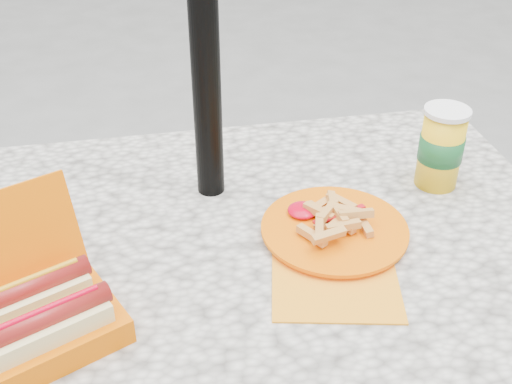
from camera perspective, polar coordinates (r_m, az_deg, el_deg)
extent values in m
cube|color=beige|center=(1.09, -2.83, -5.40)|extent=(1.20, 0.80, 0.05)
cylinder|color=black|center=(1.67, 13.23, -6.83)|extent=(0.07, 0.07, 0.70)
cylinder|color=black|center=(1.05, -4.76, 16.32)|extent=(0.05, 0.05, 2.20)
cube|color=#E25F00|center=(0.94, -19.12, -11.89)|extent=(0.27, 0.23, 0.04)
cube|color=#D4C97F|center=(0.90, -18.66, -12.17)|extent=(0.19, 0.13, 0.05)
cylinder|color=maroon|center=(0.88, -19.00, -10.86)|extent=(0.19, 0.11, 0.03)
cylinder|color=#B90019|center=(0.87, -19.16, -10.21)|extent=(0.16, 0.08, 0.01)
cube|color=#D4C97F|center=(0.95, -20.07, -9.62)|extent=(0.19, 0.13, 0.05)
cylinder|color=maroon|center=(0.93, -20.41, -8.32)|extent=(0.19, 0.11, 0.03)
cylinder|color=#C6830F|center=(0.92, -20.57, -7.69)|extent=(0.16, 0.08, 0.01)
cube|color=orange|center=(1.01, 7.01, -7.61)|extent=(0.23, 0.23, 0.00)
cylinder|color=#E25F00|center=(1.09, 6.98, -3.40)|extent=(0.24, 0.24, 0.01)
cylinder|color=#E25F00|center=(1.09, 6.99, -3.22)|extent=(0.25, 0.25, 0.01)
cube|color=orange|center=(1.02, 6.47, -3.84)|extent=(0.06, 0.03, 0.02)
cube|color=orange|center=(1.08, 5.94, -2.41)|extent=(0.05, 0.06, 0.02)
cube|color=orange|center=(1.09, 7.84, -1.61)|extent=(0.06, 0.04, 0.01)
cube|color=orange|center=(1.12, 7.59, -0.91)|extent=(0.04, 0.06, 0.01)
cube|color=orange|center=(1.08, 7.54, -2.70)|extent=(0.04, 0.06, 0.01)
cube|color=orange|center=(1.06, 7.76, -3.03)|extent=(0.06, 0.02, 0.01)
cube|color=orange|center=(1.10, 5.70, -1.74)|extent=(0.04, 0.06, 0.02)
cube|color=orange|center=(1.11, 6.80, -0.98)|extent=(0.03, 0.06, 0.01)
cube|color=orange|center=(1.08, 7.46, -2.54)|extent=(0.05, 0.05, 0.01)
cube|color=orange|center=(1.05, 5.72, -3.04)|extent=(0.03, 0.06, 0.02)
cube|color=orange|center=(1.04, 4.98, -3.86)|extent=(0.04, 0.06, 0.01)
cube|color=orange|center=(1.08, 7.35, -1.86)|extent=(0.02, 0.06, 0.01)
cube|color=orange|center=(1.09, 5.60, -1.77)|extent=(0.05, 0.06, 0.01)
cube|color=orange|center=(1.08, 8.88, -1.96)|extent=(0.06, 0.02, 0.02)
cube|color=orange|center=(1.12, 5.73, -1.20)|extent=(0.06, 0.05, 0.01)
cube|color=orange|center=(1.08, 6.43, -1.71)|extent=(0.05, 0.05, 0.01)
cube|color=orange|center=(1.09, 9.58, -2.87)|extent=(0.02, 0.06, 0.01)
ellipsoid|color=#B90019|center=(1.11, 4.15, -1.62)|extent=(0.05, 0.05, 0.02)
cube|color=#B50E15|center=(1.09, 7.43, -1.99)|extent=(0.10, 0.04, 0.00)
cylinder|color=yellow|center=(1.23, 16.10, 3.64)|extent=(0.08, 0.08, 0.15)
cylinder|color=#175A29|center=(1.23, 16.13, 3.82)|extent=(0.08, 0.08, 0.05)
cylinder|color=white|center=(1.19, 16.68, 6.88)|extent=(0.08, 0.08, 0.01)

